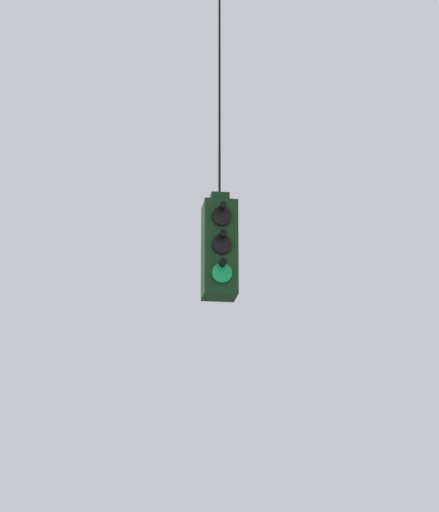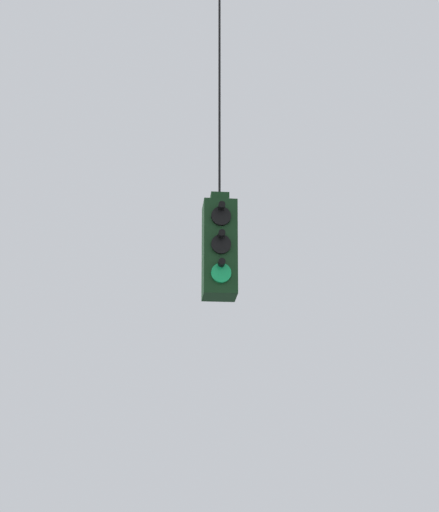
% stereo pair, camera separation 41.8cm
% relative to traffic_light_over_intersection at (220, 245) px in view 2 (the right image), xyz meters
% --- Properties ---
extents(traffic_light_over_intersection, '(0.34, 0.46, 4.33)m').
position_rel_traffic_light_over_intersection_xyz_m(traffic_light_over_intersection, '(0.00, 0.00, 0.00)').
color(traffic_light_over_intersection, '#143819').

